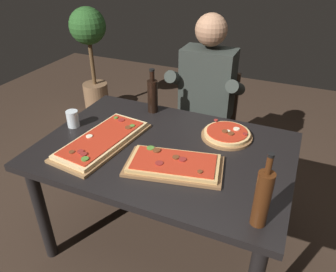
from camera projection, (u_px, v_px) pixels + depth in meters
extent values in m
plane|color=#38281E|center=(165.00, 239.00, 2.20)|extent=(6.40, 6.40, 0.00)
cube|color=black|center=(164.00, 151.00, 1.82)|extent=(1.40, 0.96, 0.04)
cylinder|color=black|center=(42.00, 214.00, 1.91)|extent=(0.07, 0.07, 0.70)
cylinder|color=black|center=(114.00, 146.00, 2.54)|extent=(0.07, 0.07, 0.70)
cylinder|color=black|center=(276.00, 187.00, 2.12)|extent=(0.07, 0.07, 0.70)
cube|color=brown|center=(174.00, 166.00, 1.65)|extent=(0.54, 0.36, 0.02)
cube|color=tan|center=(174.00, 164.00, 1.64)|extent=(0.49, 0.32, 0.02)
cube|color=#B72D19|center=(174.00, 161.00, 1.63)|extent=(0.45, 0.28, 0.01)
cylinder|color=brown|center=(156.00, 150.00, 1.71)|extent=(0.04, 0.04, 0.01)
cylinder|color=brown|center=(176.00, 157.00, 1.65)|extent=(0.04, 0.04, 0.01)
cylinder|color=maroon|center=(159.00, 163.00, 1.61)|extent=(0.04, 0.04, 0.00)
cylinder|color=brown|center=(200.00, 172.00, 1.55)|extent=(0.03, 0.03, 0.01)
cylinder|color=maroon|center=(182.00, 159.00, 1.64)|extent=(0.04, 0.04, 0.01)
cylinder|color=#4C7F2D|center=(151.00, 148.00, 1.73)|extent=(0.04, 0.04, 0.00)
cube|color=olive|center=(103.00, 142.00, 1.85)|extent=(0.34, 0.63, 0.02)
cube|color=#E5C184|center=(102.00, 139.00, 1.84)|extent=(0.31, 0.59, 0.02)
cube|color=#B72D19|center=(102.00, 137.00, 1.83)|extent=(0.27, 0.54, 0.01)
cylinder|color=maroon|center=(121.00, 120.00, 2.00)|extent=(0.04, 0.04, 0.01)
cylinder|color=maroon|center=(81.00, 152.00, 1.70)|extent=(0.03, 0.03, 0.01)
cylinder|color=#4C7F2D|center=(132.00, 126.00, 1.94)|extent=(0.03, 0.03, 0.01)
cylinder|color=beige|center=(89.00, 136.00, 1.83)|extent=(0.04, 0.04, 0.01)
cylinder|color=brown|center=(72.00, 152.00, 1.70)|extent=(0.03, 0.03, 0.01)
cylinder|color=#4C7F2D|center=(116.00, 118.00, 2.02)|extent=(0.02, 0.02, 0.01)
cylinder|color=maroon|center=(84.00, 154.00, 1.68)|extent=(0.04, 0.04, 0.01)
cylinder|color=#4C7F2D|center=(85.00, 159.00, 1.64)|extent=(0.04, 0.04, 0.01)
cylinder|color=brown|center=(128.00, 127.00, 1.92)|extent=(0.04, 0.04, 0.00)
cylinder|color=brown|center=(227.00, 136.00, 1.91)|extent=(0.30, 0.30, 0.02)
cylinder|color=#DBB270|center=(227.00, 133.00, 1.90)|extent=(0.27, 0.27, 0.02)
cylinder|color=#B72D19|center=(227.00, 132.00, 1.89)|extent=(0.24, 0.24, 0.01)
cylinder|color=brown|center=(225.00, 131.00, 1.88)|extent=(0.03, 0.03, 0.01)
cylinder|color=maroon|center=(216.00, 120.00, 1.99)|extent=(0.02, 0.02, 0.01)
cylinder|color=beige|center=(228.00, 131.00, 1.88)|extent=(0.02, 0.02, 0.01)
cylinder|color=maroon|center=(245.00, 134.00, 1.85)|extent=(0.03, 0.03, 0.01)
cylinder|color=brown|center=(231.00, 134.00, 1.86)|extent=(0.04, 0.04, 0.01)
cylinder|color=beige|center=(236.00, 129.00, 1.90)|extent=(0.04, 0.04, 0.01)
cylinder|color=black|center=(153.00, 96.00, 2.14)|extent=(0.07, 0.07, 0.22)
cylinder|color=black|center=(152.00, 76.00, 2.07)|extent=(0.03, 0.03, 0.07)
cylinder|color=black|center=(152.00, 70.00, 2.04)|extent=(0.03, 0.03, 0.01)
cylinder|color=#47230F|center=(262.00, 199.00, 1.27)|extent=(0.07, 0.07, 0.26)
cylinder|color=#47230F|center=(269.00, 165.00, 1.18)|extent=(0.02, 0.02, 0.08)
cylinder|color=black|center=(271.00, 155.00, 1.16)|extent=(0.03, 0.03, 0.01)
cylinder|color=silver|center=(73.00, 119.00, 2.00)|extent=(0.07, 0.07, 0.10)
cube|color=#3D2B1E|center=(204.00, 131.00, 2.58)|extent=(0.44, 0.44, 0.04)
cube|color=#3D2B1E|center=(213.00, 95.00, 2.62)|extent=(0.40, 0.04, 0.42)
cylinder|color=#3D2B1E|center=(173.00, 161.00, 2.62)|extent=(0.04, 0.04, 0.41)
cylinder|color=#3D2B1E|center=(218.00, 172.00, 2.49)|extent=(0.04, 0.04, 0.41)
cylinder|color=#3D2B1E|center=(189.00, 138.00, 2.91)|extent=(0.04, 0.04, 0.41)
cylinder|color=#3D2B1E|center=(231.00, 148.00, 2.79)|extent=(0.04, 0.04, 0.41)
cylinder|color=#23232D|center=(184.00, 161.00, 2.58)|extent=(0.11, 0.11, 0.45)
cylinder|color=#23232D|center=(208.00, 167.00, 2.52)|extent=(0.11, 0.11, 0.45)
cube|color=#23232D|center=(201.00, 128.00, 2.46)|extent=(0.34, 0.40, 0.12)
cube|color=#2D332D|center=(207.00, 84.00, 2.38)|extent=(0.38, 0.22, 0.52)
sphere|color=#A37556|center=(211.00, 30.00, 2.17)|extent=(0.22, 0.22, 0.22)
cylinder|color=#2D332D|center=(177.00, 79.00, 2.40)|extent=(0.09, 0.31, 0.21)
cylinder|color=#2D332D|center=(236.00, 88.00, 2.25)|extent=(0.09, 0.31, 0.21)
cylinder|color=#846042|center=(96.00, 97.00, 3.77)|extent=(0.28, 0.28, 0.33)
cylinder|color=brown|center=(92.00, 63.00, 3.56)|extent=(0.04, 0.04, 0.49)
sphere|color=#285623|center=(87.00, 26.00, 3.35)|extent=(0.38, 0.38, 0.38)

